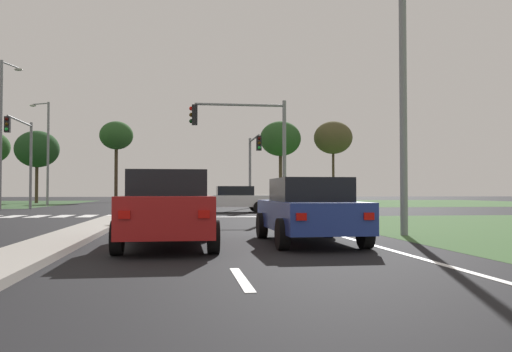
% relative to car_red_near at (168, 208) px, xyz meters
% --- Properties ---
extents(ground_plane, '(200.00, 200.00, 0.00)m').
position_rel_car_red_near_xyz_m(ground_plane, '(-2.41, 20.39, -0.82)').
color(ground_plane, black).
extents(grass_verge_far_right, '(35.00, 35.00, 0.01)m').
position_rel_car_red_near_xyz_m(grass_verge_far_right, '(23.09, 44.89, -0.82)').
color(grass_verge_far_right, '#385B2D').
rests_on(grass_verge_far_right, ground).
extents(median_island_near, '(1.20, 22.00, 0.14)m').
position_rel_car_red_near_xyz_m(median_island_near, '(-2.41, 1.39, -0.75)').
color(median_island_near, gray).
rests_on(median_island_near, ground).
extents(median_island_far, '(1.20, 36.00, 0.14)m').
position_rel_car_red_near_xyz_m(median_island_far, '(-2.41, 45.39, -0.75)').
color(median_island_far, gray).
rests_on(median_island_far, ground).
extents(lane_dash_near, '(0.14, 2.00, 0.01)m').
position_rel_car_red_near_xyz_m(lane_dash_near, '(1.09, -4.45, -0.82)').
color(lane_dash_near, silver).
rests_on(lane_dash_near, ground).
extents(lane_dash_second, '(0.14, 2.00, 0.01)m').
position_rel_car_red_near_xyz_m(lane_dash_second, '(1.09, 1.55, -0.82)').
color(lane_dash_second, silver).
rests_on(lane_dash_second, ground).
extents(lane_dash_third, '(0.14, 2.00, 0.01)m').
position_rel_car_red_near_xyz_m(lane_dash_third, '(1.09, 7.55, -0.82)').
color(lane_dash_third, silver).
rests_on(lane_dash_third, ground).
extents(lane_dash_fourth, '(0.14, 2.00, 0.01)m').
position_rel_car_red_near_xyz_m(lane_dash_fourth, '(1.09, 13.55, -0.82)').
color(lane_dash_fourth, silver).
rests_on(lane_dash_fourth, ground).
extents(lane_dash_fifth, '(0.14, 2.00, 0.01)m').
position_rel_car_red_near_xyz_m(lane_dash_fifth, '(1.09, 19.55, -0.82)').
color(lane_dash_fifth, silver).
rests_on(lane_dash_fifth, ground).
extents(edge_line_right, '(0.14, 24.00, 0.01)m').
position_rel_car_red_near_xyz_m(edge_line_right, '(4.44, 2.39, -0.82)').
color(edge_line_right, silver).
rests_on(edge_line_right, ground).
extents(stop_bar_near, '(6.40, 0.50, 0.01)m').
position_rel_car_red_near_xyz_m(stop_bar_near, '(1.39, 13.39, -0.82)').
color(stop_bar_near, silver).
rests_on(stop_bar_near, ground).
extents(crosswalk_bar_second, '(0.70, 2.80, 0.01)m').
position_rel_car_red_near_xyz_m(crosswalk_bar_second, '(-7.66, 15.19, -0.82)').
color(crosswalk_bar_second, silver).
rests_on(crosswalk_bar_second, ground).
extents(crosswalk_bar_third, '(0.70, 2.80, 0.01)m').
position_rel_car_red_near_xyz_m(crosswalk_bar_third, '(-6.51, 15.19, -0.82)').
color(crosswalk_bar_third, silver).
rests_on(crosswalk_bar_third, ground).
extents(crosswalk_bar_fourth, '(0.70, 2.80, 0.01)m').
position_rel_car_red_near_xyz_m(crosswalk_bar_fourth, '(-5.36, 15.19, -0.82)').
color(crosswalk_bar_fourth, silver).
rests_on(crosswalk_bar_fourth, ground).
extents(crosswalk_bar_fifth, '(0.70, 2.80, 0.01)m').
position_rel_car_red_near_xyz_m(crosswalk_bar_fifth, '(-4.21, 15.19, -0.82)').
color(crosswalk_bar_fifth, silver).
rests_on(crosswalk_bar_fifth, ground).
extents(crosswalk_bar_sixth, '(0.70, 2.80, 0.01)m').
position_rel_car_red_near_xyz_m(crosswalk_bar_sixth, '(-3.06, 15.19, -0.82)').
color(crosswalk_bar_sixth, silver).
rests_on(crosswalk_bar_sixth, ground).
extents(car_red_near, '(2.00, 4.64, 1.61)m').
position_rel_car_red_near_xyz_m(car_red_near, '(0.00, 0.00, 0.00)').
color(car_red_near, '#A31919').
rests_on(car_red_near, ground).
extents(car_white_second, '(4.52, 1.94, 1.50)m').
position_rel_car_red_near_xyz_m(car_white_second, '(3.19, 19.10, -0.05)').
color(car_white_second, silver).
rests_on(car_white_second, ground).
extents(car_blue_third, '(1.95, 4.41, 1.48)m').
position_rel_car_red_near_xyz_m(car_blue_third, '(3.17, 0.38, -0.06)').
color(car_blue_third, navy).
rests_on(car_blue_third, ground).
extents(car_silver_fourth, '(1.95, 4.22, 1.57)m').
position_rel_car_red_near_xyz_m(car_silver_fourth, '(-4.57, 52.21, -0.02)').
color(car_silver_fourth, '#B7B7BC').
rests_on(car_silver_fourth, ground).
extents(traffic_signal_far_left, '(0.32, 5.44, 5.96)m').
position_rel_car_red_near_xyz_m(traffic_signal_far_left, '(-10.01, 25.06, 3.32)').
color(traffic_signal_far_left, gray).
rests_on(traffic_signal_far_left, ground).
extents(traffic_signal_near_right, '(4.66, 0.32, 5.59)m').
position_rel_car_red_near_xyz_m(traffic_signal_near_right, '(3.51, 13.79, 3.03)').
color(traffic_signal_near_right, gray).
rests_on(traffic_signal_near_right, ground).
extents(traffic_signal_far_right, '(0.32, 4.89, 5.08)m').
position_rel_car_red_near_xyz_m(traffic_signal_far_right, '(5.19, 25.13, 2.72)').
color(traffic_signal_far_right, gray).
rests_on(traffic_signal_far_right, ground).
extents(street_lamp_near, '(1.88, 1.83, 9.68)m').
position_rel_car_red_near_xyz_m(street_lamp_near, '(6.38, 2.34, 4.58)').
color(street_lamp_near, gray).
rests_on(street_lamp_near, ground).
extents(street_lamp_second, '(0.92, 1.90, 9.52)m').
position_rel_car_red_near_xyz_m(street_lamp_second, '(-11.01, 24.18, 4.46)').
color(street_lamp_second, gray).
rests_on(street_lamp_second, ground).
extents(street_lamp_third, '(1.88, 1.09, 8.88)m').
position_rel_car_red_near_xyz_m(street_lamp_third, '(-11.21, 36.23, 4.13)').
color(street_lamp_third, gray).
rests_on(street_lamp_third, ground).
extents(pedestrian_at_median, '(0.34, 0.34, 1.86)m').
position_rel_car_red_near_xyz_m(pedestrian_at_median, '(-2.68, 32.87, 0.46)').
color(pedestrian_at_median, '#9E8966').
rests_on(pedestrian_at_median, median_island_far).
extents(treeline_third, '(4.52, 4.52, 7.59)m').
position_rel_car_red_near_xyz_m(treeline_third, '(-14.79, 47.16, 4.83)').
color(treeline_third, '#423323').
rests_on(treeline_third, ground).
extents(treeline_fourth, '(3.82, 3.82, 9.30)m').
position_rel_car_red_near_xyz_m(treeline_fourth, '(-7.21, 51.59, 6.77)').
color(treeline_fourth, '#423323').
rests_on(treeline_fourth, ground).
extents(treeline_fifth, '(4.86, 4.86, 9.56)m').
position_rel_car_red_near_xyz_m(treeline_fifth, '(11.86, 50.91, 6.63)').
color(treeline_fifth, '#423323').
rests_on(treeline_fifth, ground).
extents(treeline_sixth, '(4.63, 4.63, 9.68)m').
position_rel_car_red_near_xyz_m(treeline_sixth, '(18.32, 50.93, 6.86)').
color(treeline_sixth, '#423323').
rests_on(treeline_sixth, ground).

